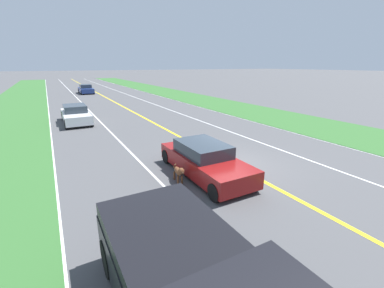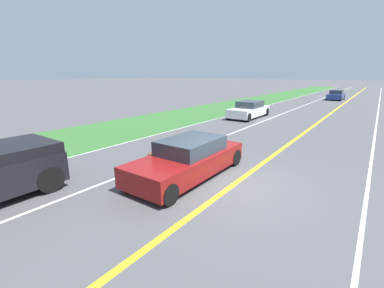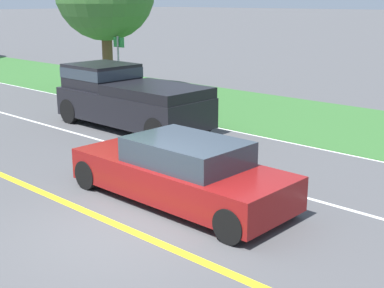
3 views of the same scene
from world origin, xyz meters
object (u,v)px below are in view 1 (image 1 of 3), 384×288
at_px(dog, 179,172).
at_px(ego_car, 204,160).
at_px(car_trailing_near, 76,114).
at_px(car_trailing_mid, 86,89).

bearing_deg(dog, ego_car, -161.04).
bearing_deg(ego_car, car_trailing_near, -74.97).
xyz_separation_m(ego_car, car_trailing_near, (3.50, -13.05, 0.02)).
bearing_deg(car_trailing_mid, dog, 87.90).
bearing_deg(dog, car_trailing_near, -71.25).
height_order(dog, car_trailing_near, car_trailing_near).
height_order(dog, car_trailing_mid, car_trailing_mid).
bearing_deg(dog, car_trailing_mid, -82.97).
height_order(car_trailing_near, car_trailing_mid, car_trailing_mid).
relative_size(ego_car, car_trailing_mid, 1.03).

